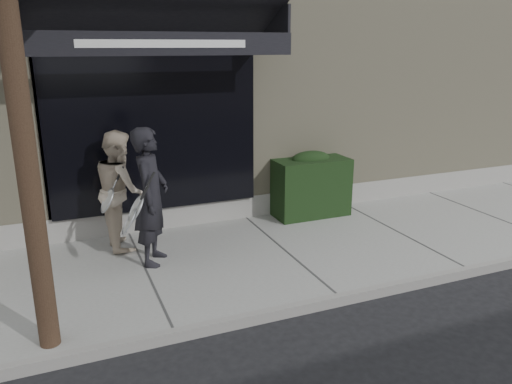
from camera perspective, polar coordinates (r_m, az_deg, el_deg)
name	(u,v)px	position (r m, az deg, el deg)	size (l,w,h in m)	color
ground	(283,256)	(7.43, 3.12, -7.34)	(80.00, 80.00, 0.00)	black
sidewalk	(283,252)	(7.40, 3.12, -6.92)	(20.00, 3.00, 0.12)	gray
curb	(339,300)	(6.18, 9.45, -12.03)	(20.00, 0.10, 0.14)	gray
building_facade	(188,57)	(11.46, -7.78, 15.02)	(14.30, 8.04, 5.64)	tan
hedge	(310,185)	(8.73, 6.18, 0.84)	(1.30, 0.70, 1.14)	black
pedestrian_front	(151,197)	(6.78, -11.92, -0.55)	(0.80, 0.91, 1.87)	black
pedestrian_back	(121,190)	(7.47, -15.23, 0.26)	(0.68, 0.89, 1.73)	beige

